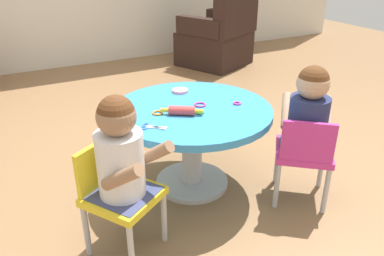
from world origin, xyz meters
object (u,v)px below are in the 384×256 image
Objects in this scene: craft_table at (192,127)px; child_chair_right at (304,153)px; rolling_pin at (182,111)px; craft_scissors at (150,127)px; seated_child_right at (309,112)px; child_chair_left at (118,193)px; seated_child_left at (120,152)px; armchair_dark at (218,40)px.

craft_table is 0.64m from child_chair_right.
rolling_pin is 1.52× the size of craft_scissors.
rolling_pin is at bearing -146.31° from craft_table.
craft_table is at bearing 137.39° from child_chair_right.
seated_child_right is at bearing -29.69° from rolling_pin.
child_chair_left is 0.57m from rolling_pin.
seated_child_left is (-0.53, -0.35, 0.14)m from craft_table.
armchair_dark reaches higher than rolling_pin.
seated_child_left is 1.03m from child_chair_right.
child_chair_right is at bearing -42.61° from craft_table.
child_chair_left is at bearing -151.52° from rolling_pin.
child_chair_right is 0.86m from craft_scissors.
seated_child_left reaches higher than rolling_pin.
child_chair_right is at bearing -111.53° from armchair_dark.
craft_table is 1.69× the size of child_chair_right.
armchair_dark is 2.91m from craft_scissors.
rolling_pin reaches higher than child_chair_right.
seated_child_right is 2.75m from armchair_dark.
craft_scissors is (0.25, 0.18, 0.21)m from child_chair_left.
rolling_pin is at bearing 32.88° from seated_child_left.
craft_table is 6.69× the size of craft_scissors.
rolling_pin is 0.22m from craft_scissors.
armchair_dark is 4.61× the size of rolling_pin.
child_chair_left is 0.23m from seated_child_left.
seated_child_right is 0.84m from craft_scissors.
child_chair_left is 3.95× the size of craft_scissors.
child_chair_left is 1.00× the size of child_chair_right.
rolling_pin is (-0.10, -0.06, 0.14)m from craft_table.
seated_child_left is at bearing 177.01° from seated_child_right.
seated_child_left is 1.03m from seated_child_right.
craft_scissors is at bearing -128.15° from armchair_dark.
seated_child_right is (1.05, -0.09, 0.23)m from child_chair_left.
child_chair_right is 2.78m from armchair_dark.
child_chair_right is (1.00, -0.08, -0.23)m from seated_child_left.
armchair_dark is (1.02, 2.58, 0.00)m from child_chair_right.
armchair_dark is at bearing 54.48° from rolling_pin.
craft_table is 0.36m from craft_scissors.
child_chair_left is (-0.55, -0.31, -0.08)m from craft_table.
seated_child_left is 1.00× the size of seated_child_right.
rolling_pin is at bearing 17.65° from craft_scissors.
child_chair_left is at bearing 122.56° from seated_child_left.
armchair_dark is 6.98× the size of craft_scissors.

